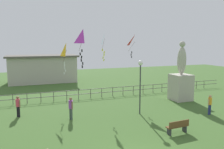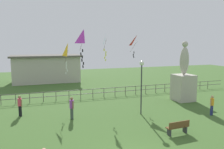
{
  "view_description": "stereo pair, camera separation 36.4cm",
  "coord_description": "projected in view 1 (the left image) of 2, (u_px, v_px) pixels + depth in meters",
  "views": [
    {
      "loc": [
        -4.69,
        -8.36,
        5.53
      ],
      "look_at": [
        0.4,
        5.04,
        3.6
      ],
      "focal_mm": 37.14,
      "sensor_mm": 36.0,
      "label": 1
    },
    {
      "loc": [
        -4.35,
        -8.48,
        5.53
      ],
      "look_at": [
        0.4,
        5.04,
        3.6
      ],
      "focal_mm": 37.14,
      "sensor_mm": 36.0,
      "label": 2
    }
  ],
  "objects": [
    {
      "name": "statue_monument",
      "position": [
        181.0,
        82.0,
        22.56
      ],
      "size": [
        1.79,
        1.79,
        5.74
      ],
      "color": "#B2AD9E",
      "rests_on": "ground_plane"
    },
    {
      "name": "lamppost",
      "position": [
        140.0,
        75.0,
        17.91
      ],
      "size": [
        0.36,
        0.36,
        4.21
      ],
      "color": "#38383D",
      "rests_on": "ground_plane"
    },
    {
      "name": "pavilion_building",
      "position": [
        43.0,
        69.0,
        33.16
      ],
      "size": [
        9.67,
        5.04,
        3.86
      ],
      "color": "#B7B2A3",
      "rests_on": "ground_plane"
    },
    {
      "name": "kite_3",
      "position": [
        105.0,
        40.0,
        19.98
      ],
      "size": [
        0.56,
        1.02,
        2.47
      ],
      "color": "#19B2B2"
    },
    {
      "name": "kite_0",
      "position": [
        135.0,
        42.0,
        22.29
      ],
      "size": [
        1.1,
        1.07,
        2.17
      ],
      "color": "red"
    },
    {
      "name": "kite_5",
      "position": [
        66.0,
        51.0,
        19.58
      ],
      "size": [
        0.61,
        0.9,
        2.65
      ],
      "color": "yellow"
    },
    {
      "name": "waterfront_railing",
      "position": [
        73.0,
        93.0,
        22.9
      ],
      "size": [
        36.05,
        0.06,
        0.95
      ],
      "color": "#4C4742",
      "rests_on": "ground_plane"
    },
    {
      "name": "person_0",
      "position": [
        18.0,
        105.0,
        17.41
      ],
      "size": [
        0.35,
        0.39,
        1.61
      ],
      "color": "black",
      "rests_on": "ground_plane"
    },
    {
      "name": "person_2",
      "position": [
        71.0,
        107.0,
        16.81
      ],
      "size": [
        0.31,
        0.48,
        1.66
      ],
      "color": "#3F4C47",
      "rests_on": "ground_plane"
    },
    {
      "name": "person_1",
      "position": [
        210.0,
        103.0,
        18.03
      ],
      "size": [
        0.45,
        0.29,
        1.56
      ],
      "color": "navy",
      "rests_on": "ground_plane"
    },
    {
      "name": "kite_2",
      "position": [
        83.0,
        38.0,
        15.74
      ],
      "size": [
        0.69,
        1.01,
        2.64
      ],
      "color": "#B22DB2"
    },
    {
      "name": "park_bench",
      "position": [
        178.0,
        126.0,
        14.23
      ],
      "size": [
        1.52,
        0.51,
        0.85
      ],
      "color": "brown",
      "rests_on": "ground_plane"
    }
  ]
}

